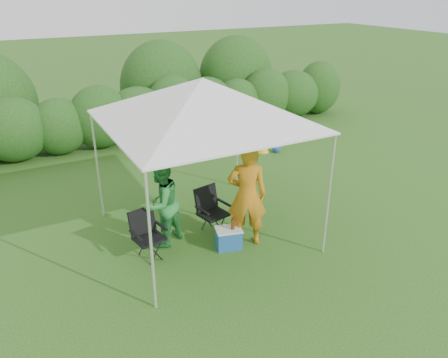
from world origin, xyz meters
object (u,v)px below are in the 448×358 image
chair_left (146,231)px  cooler (229,238)px  canopy (203,101)px  woman (161,203)px  man (247,195)px  chair_right (210,207)px

chair_left → cooler: bearing=-28.4°
canopy → cooler: (0.14, -0.63, -2.28)m
woman → cooler: size_ratio=3.09×
woman → man: bearing=123.8°
canopy → woman: (-0.80, 0.03, -1.68)m
chair_right → chair_left: bearing=178.4°
chair_left → woman: (0.37, 0.24, 0.31)m
chair_left → cooler: size_ratio=1.63×
chair_right → chair_left: size_ratio=1.03×
chair_right → woman: bearing=167.8°
chair_right → chair_left: 1.31m
chair_right → cooler: chair_right is taller
chair_left → man: 1.78m
chair_right → woman: (-0.91, 0.01, 0.30)m
chair_left → woman: 0.54m
chair_left → cooler: (1.31, -0.42, -0.28)m
cooler → canopy: bearing=117.2°
cooler → chair_right: bearing=106.7°
man → cooler: (-0.36, -0.02, -0.73)m
man → woman: size_ratio=1.18×
chair_right → woman: woman is taller
canopy → chair_right: bearing=13.4°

